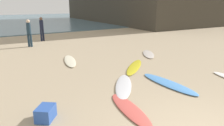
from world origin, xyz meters
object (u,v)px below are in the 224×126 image
object	(u,v)px
surfboard_5	(70,61)
beach_cooler	(46,113)
surfboard_1	(124,86)
surfboard_4	(168,83)
surfboard_3	(130,109)
beachgoer_far	(29,32)
surfboard_6	(148,54)
surfboard_0	(134,67)
beachgoer_near	(42,28)

from	to	relation	value
surfboard_5	beach_cooler	xyz separation A→B (m)	(-2.73, -4.86, 0.13)
surfboard_1	surfboard_4	size ratio (longest dim) A/B	0.92
surfboard_1	surfboard_3	distance (m)	1.69
surfboard_5	beachgoer_far	distance (m)	5.23
surfboard_6	beach_cooler	distance (m)	7.99
surfboard_3	surfboard_4	world-z (taller)	surfboard_4
surfboard_0	surfboard_3	world-z (taller)	surfboard_0
surfboard_0	surfboard_1	world-z (taller)	surfboard_1
surfboard_6	beach_cooler	world-z (taller)	beach_cooler
surfboard_4	beach_cooler	size ratio (longest dim) A/B	4.83
surfboard_4	beach_cooler	world-z (taller)	beach_cooler
surfboard_6	beachgoer_near	size ratio (longest dim) A/B	1.17
surfboard_5	surfboard_6	size ratio (longest dim) A/B	1.14
surfboard_0	surfboard_5	xyz separation A→B (m)	(-1.98, 2.59, 0.00)
beach_cooler	surfboard_6	bearing A→B (deg)	28.47
surfboard_0	beachgoer_near	world-z (taller)	beachgoer_near
surfboard_4	beach_cooler	bearing A→B (deg)	-177.53
surfboard_0	surfboard_1	size ratio (longest dim) A/B	1.10
surfboard_1	surfboard_4	xyz separation A→B (m)	(1.47, -0.70, -0.01)
beachgoer_far	surfboard_5	bearing A→B (deg)	151.06
surfboard_0	surfboard_1	distance (m)	2.42
surfboard_0	surfboard_1	bearing A→B (deg)	90.97
beachgoer_far	surfboard_3	bearing A→B (deg)	143.58
surfboard_4	beachgoer_near	size ratio (longest dim) A/B	1.41
surfboard_1	surfboard_4	distance (m)	1.62
surfboard_6	beachgoer_near	distance (m)	8.82
surfboard_0	beachgoer_far	xyz separation A→B (m)	(-2.61, 7.69, 0.97)
surfboard_4	beachgoer_far	distance (m)	10.29
surfboard_5	surfboard_1	bearing A→B (deg)	-69.70
surfboard_0	surfboard_4	distance (m)	2.33
surfboard_3	surfboard_4	xyz separation A→B (m)	(2.34, 0.75, 0.01)
surfboard_4	surfboard_6	bearing A→B (deg)	58.32
surfboard_4	surfboard_6	xyz separation A→B (m)	(2.66, 3.85, 0.00)
surfboard_3	beach_cooler	xyz separation A→B (m)	(-2.02, 0.79, 0.14)
beach_cooler	surfboard_3	bearing A→B (deg)	-21.35
beachgoer_near	beach_cooler	size ratio (longest dim) A/B	3.42
surfboard_4	beachgoer_far	size ratio (longest dim) A/B	1.42
beachgoer_near	beach_cooler	world-z (taller)	beachgoer_near
surfboard_4	surfboard_6	distance (m)	4.68
surfboard_1	beachgoer_near	world-z (taller)	beachgoer_near
surfboard_3	beachgoer_near	world-z (taller)	beachgoer_near
surfboard_6	surfboard_0	bearing A→B (deg)	-109.79
surfboard_3	beachgoer_far	xyz separation A→B (m)	(0.09, 10.75, 0.97)
surfboard_1	surfboard_6	distance (m)	5.19
beach_cooler	surfboard_0	bearing A→B (deg)	25.66
beach_cooler	surfboard_5	bearing A→B (deg)	60.63
surfboard_6	surfboard_4	bearing A→B (deg)	-88.22
surfboard_5	beachgoer_far	xyz separation A→B (m)	(-0.63, 5.10, 0.96)
surfboard_4	surfboard_5	world-z (taller)	surfboard_5
beachgoer_far	beach_cooler	bearing A→B (deg)	132.10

